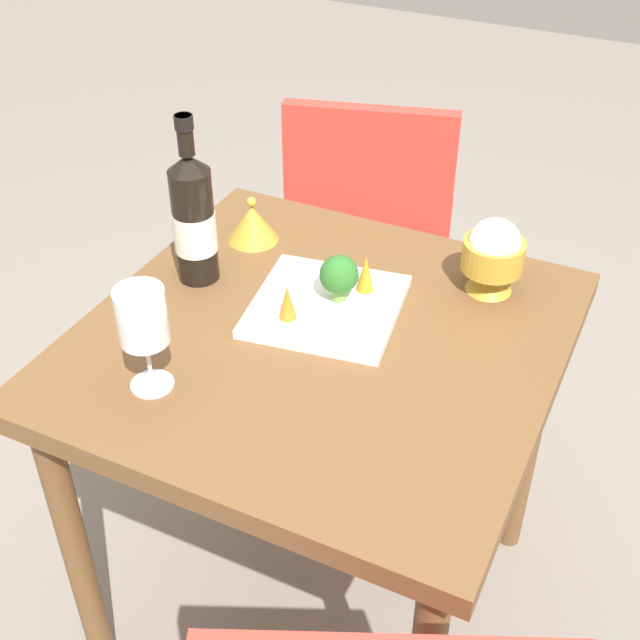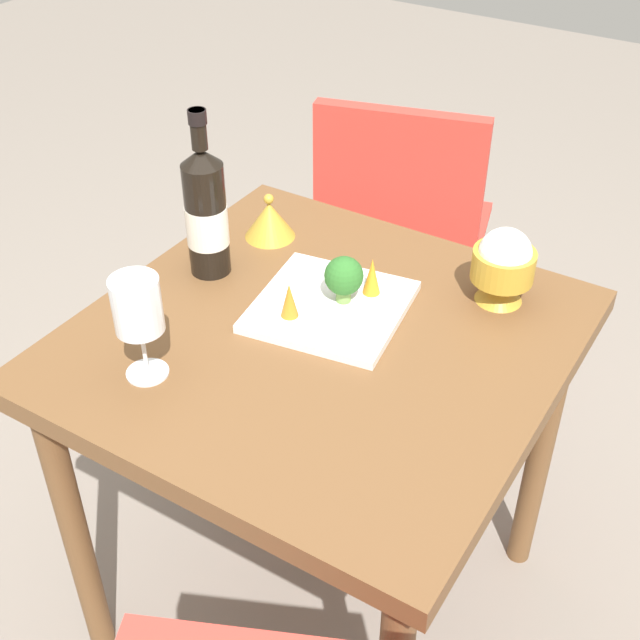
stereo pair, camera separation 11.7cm
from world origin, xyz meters
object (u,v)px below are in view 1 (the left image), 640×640
Objects in this scene: wine_bottle at (194,218)px; serving_plate at (326,306)px; carrot_garnish_right at (365,273)px; rice_bowl at (493,254)px; carrot_garnish_left at (288,301)px; rice_bowl_lid at (252,222)px; broccoli_floret at (339,276)px; wine_glass at (142,319)px; chair_by_wall at (370,217)px.

wine_bottle reaches higher than serving_plate.
wine_bottle is 4.53× the size of carrot_garnish_right.
carrot_garnish_left is (-0.25, 0.28, -0.03)m from rice_bowl.
rice_bowl is 0.47m from rice_bowl_lid.
broccoli_floret is at bearing -33.74° from carrot_garnish_left.
wine_bottle reaches higher than rice_bowl_lid.
rice_bowl is 2.20× the size of carrot_garnish_left.
carrot_garnish_left is at bearing 146.26° from broccoli_floret.
wine_bottle is 0.24m from carrot_garnish_left.
wine_bottle is 0.31m from wine_glass.
chair_by_wall is 0.71m from broccoli_floret.
wine_glass is 2.09× the size of broccoli_floret.
wine_bottle is at bearing 171.06° from rice_bowl_lid.
rice_bowl_lid is 1.17× the size of broccoli_floret.
serving_plate is at bearing -31.61° from carrot_garnish_left.
wine_bottle reaches higher than rice_bowl.
wine_glass is at bearing -103.87° from chair_by_wall.
rice_bowl reaches higher than carrot_garnish_right.
wine_bottle is at bearing 95.32° from broccoli_floret.
broccoli_floret is (0.02, -0.02, 0.06)m from serving_plate.
wine_bottle is 0.28m from serving_plate.
chair_by_wall is at bearing 17.53° from broccoli_floret.
carrot_garnish_right is at bearing -33.18° from carrot_garnish_left.
rice_bowl reaches higher than chair_by_wall.
carrot_garnish_left is (-0.07, 0.04, 0.04)m from serving_plate.
rice_bowl is 0.23m from carrot_garnish_right.
broccoli_floret is (-0.63, -0.20, 0.26)m from chair_by_wall.
rice_bowl is 0.28m from broccoli_floret.
wine_bottle is (-0.65, 0.07, 0.32)m from chair_by_wall.
wine_bottle is 0.32m from carrot_garnish_right.
serving_plate is 4.09× the size of carrot_garnish_right.
wine_glass reaches higher than broccoli_floret.
wine_glass reaches higher than chair_by_wall.
rice_bowl_lid reaches higher than carrot_garnish_right.
rice_bowl_lid is (-0.03, 0.47, -0.04)m from rice_bowl.
carrot_garnish_left is at bearing -93.99° from chair_by_wall.
rice_bowl is at bearing -52.96° from broccoli_floret.
rice_bowl is at bearing -57.95° from carrot_garnish_right.
carrot_garnish_left is 0.93× the size of carrot_garnish_right.
chair_by_wall is at bearing 42.30° from rice_bowl.
wine_glass is 1.79× the size of rice_bowl_lid.
wine_glass is at bearing -161.46° from wine_bottle.
rice_bowl is 0.31m from serving_plate.
rice_bowl_lid is 0.35× the size of serving_plate.
chair_by_wall is 9.91× the size of broccoli_floret.
wine_glass is 0.37m from broccoli_floret.
wine_glass is 0.63m from rice_bowl.
carrot_garnish_left is 0.16m from carrot_garnish_right.
wine_bottle reaches higher than wine_glass.
serving_plate is (-0.65, -0.18, 0.20)m from chair_by_wall.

